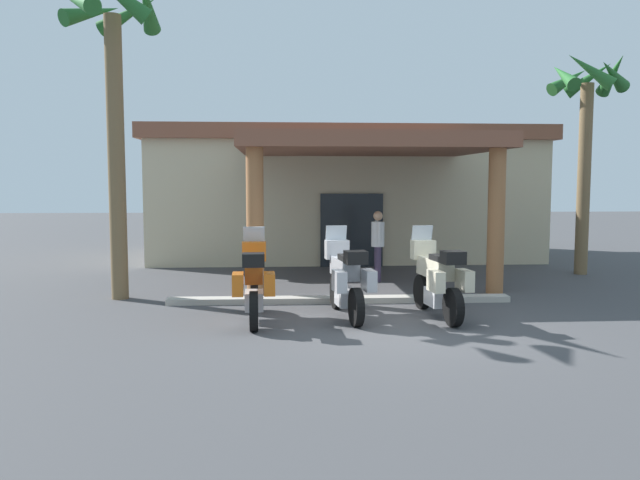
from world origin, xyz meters
name	(u,v)px	position (x,y,z in m)	size (l,w,h in m)	color
ground_plane	(397,325)	(0.00, 0.00, 0.00)	(80.00, 80.00, 0.00)	#424244
motel_building	(342,192)	(-0.04, 10.12, 2.11)	(12.29, 10.86, 4.09)	beige
motorcycle_orange	(254,282)	(-2.45, 0.43, 0.70)	(0.72, 2.21, 1.61)	black
motorcycle_silver	(346,279)	(-0.80, 0.68, 0.70)	(0.80, 2.21, 1.61)	black
motorcycle_cream	(438,279)	(0.84, 0.58, 0.70)	(0.79, 2.21, 1.61)	black
pedestrian	(378,241)	(0.37, 4.83, 1.00)	(0.32, 0.53, 1.72)	#3F334C
palm_tree_near_portico	(587,113)	(5.94, 5.74, 4.23)	(1.96, 2.10, 5.75)	brown
palm_tree_roadside	(114,74)	(-5.35, 2.77, 4.63)	(2.07, 2.22, 6.58)	brown
curb_strip	(340,300)	(-0.80, 2.08, 0.06)	(6.92, 0.36, 0.12)	#ADA89E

